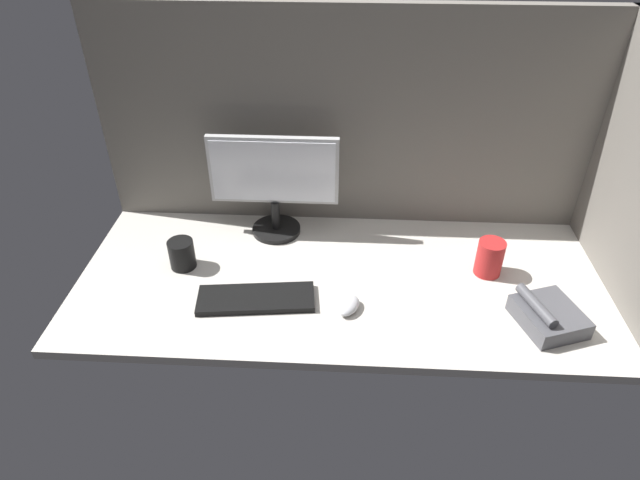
% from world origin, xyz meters
% --- Properties ---
extents(ground_plane, '(1.80, 0.80, 0.03)m').
position_xyz_m(ground_plane, '(0.00, 0.00, -0.01)').
color(ground_plane, beige).
extents(cubicle_wall_back, '(1.80, 0.05, 0.79)m').
position_xyz_m(cubicle_wall_back, '(0.00, 0.38, 0.40)').
color(cubicle_wall_back, slate).
rests_on(cubicle_wall_back, ground_plane).
extents(monitor, '(0.46, 0.18, 0.38)m').
position_xyz_m(monitor, '(-0.27, 0.25, 0.21)').
color(monitor, black).
rests_on(monitor, ground_plane).
extents(keyboard, '(0.38, 0.17, 0.02)m').
position_xyz_m(keyboard, '(-0.29, -0.15, 0.01)').
color(keyboard, black).
rests_on(keyboard, ground_plane).
extents(mouse, '(0.09, 0.11, 0.03)m').
position_xyz_m(mouse, '(0.01, -0.17, 0.02)').
color(mouse, silver).
rests_on(mouse, ground_plane).
extents(mug_black_travel, '(0.09, 0.09, 0.10)m').
position_xyz_m(mug_black_travel, '(-0.56, 0.02, 0.05)').
color(mug_black_travel, black).
rests_on(mug_black_travel, ground_plane).
extents(mug_red_plastic, '(0.09, 0.09, 0.13)m').
position_xyz_m(mug_red_plastic, '(0.47, 0.04, 0.06)').
color(mug_red_plastic, red).
rests_on(mug_red_plastic, ground_plane).
extents(desk_phone, '(0.22, 0.24, 0.09)m').
position_xyz_m(desk_phone, '(0.61, -0.20, 0.03)').
color(desk_phone, '#4C4C51').
rests_on(desk_phone, ground_plane).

